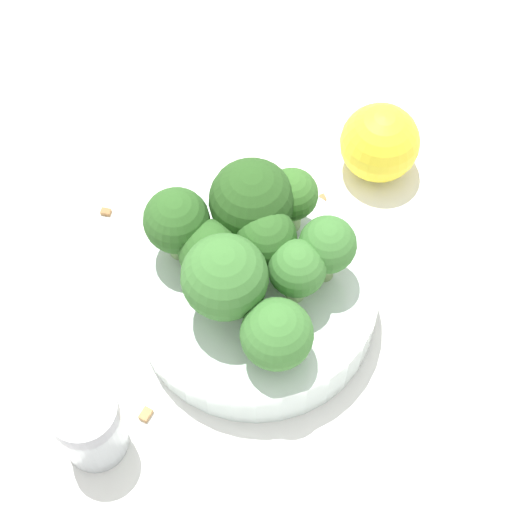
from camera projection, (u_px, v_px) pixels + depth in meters
The scene contains 16 objects.
ground_plane at pixel (256, 311), 0.58m from camera, with size 3.00×3.00×0.00m, color white.
bowl at pixel (256, 298), 0.57m from camera, with size 0.16×0.16×0.04m, color silver.
broccoli_floret_0 at pixel (210, 252), 0.53m from camera, with size 0.04×0.04×0.05m.
broccoli_floret_1 at pixel (225, 278), 0.51m from camera, with size 0.05×0.05×0.07m.
broccoli_floret_2 at pixel (266, 239), 0.53m from camera, with size 0.04×0.04×0.05m.
broccoli_floret_3 at pixel (292, 197), 0.54m from camera, with size 0.03×0.03×0.05m.
broccoli_floret_4 at pixel (327, 246), 0.52m from camera, with size 0.04×0.04×0.05m.
broccoli_floret_5 at pixel (177, 222), 0.53m from camera, with size 0.04×0.04×0.06m.
broccoli_floret_6 at pixel (277, 335), 0.50m from camera, with size 0.04×0.04×0.05m.
broccoli_floret_7 at pixel (252, 202), 0.54m from camera, with size 0.05×0.05×0.07m.
broccoli_floret_8 at pixel (297, 270), 0.52m from camera, with size 0.04×0.04×0.05m.
pepper_shaker at pixel (90, 426), 0.51m from camera, with size 0.04×0.04×0.06m.
lemon_wedge at pixel (380, 143), 0.62m from camera, with size 0.06×0.06×0.06m, color yellow.
almond_crumb_0 at pixel (323, 197), 0.63m from camera, with size 0.01×0.00×0.01m, color olive.
almond_crumb_1 at pixel (106, 211), 0.62m from camera, with size 0.01×0.00×0.01m, color olive.
almond_crumb_2 at pixel (145, 413), 0.54m from camera, with size 0.01×0.01×0.01m, color #AD7F4C.
Camera 1 is at (-0.25, 0.10, 0.52)m, focal length 60.00 mm.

